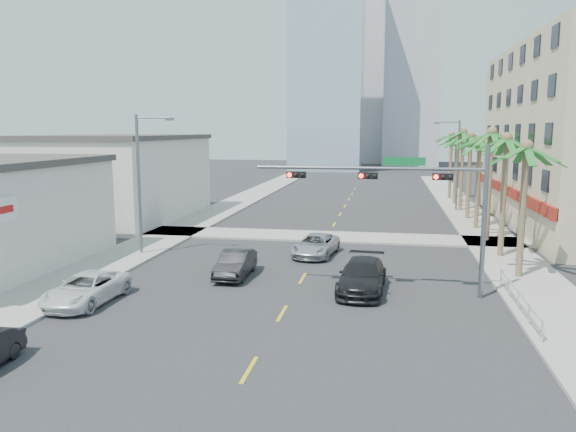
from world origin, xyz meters
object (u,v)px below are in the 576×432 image
object	(u,v)px
traffic_signal_mast	(416,193)
car_lane_left	(235,264)
car_parked_far	(86,289)
car_lane_center	(316,245)
car_lane_right	(362,276)

from	to	relation	value
traffic_signal_mast	car_lane_left	distance (m)	10.61
car_parked_far	car_lane_left	size ratio (longest dim) A/B	1.14
car_lane_center	traffic_signal_mast	bearing A→B (deg)	-45.41
traffic_signal_mast	car_lane_left	xyz separation A→B (m)	(-9.51, 1.82, -4.34)
car_lane_center	car_lane_right	bearing A→B (deg)	-58.50
car_lane_center	car_lane_right	distance (m)	8.35
car_parked_far	car_lane_right	xyz separation A→B (m)	(12.60, 4.25, 0.09)
traffic_signal_mast	car_lane_left	bearing A→B (deg)	169.15
car_lane_left	car_lane_center	world-z (taller)	car_lane_left
car_lane_left	traffic_signal_mast	bearing A→B (deg)	-11.60
car_parked_far	car_lane_left	bearing A→B (deg)	49.11
car_lane_right	car_parked_far	bearing A→B (deg)	-158.59
car_lane_left	car_lane_center	xyz separation A→B (m)	(3.70, 5.99, -0.03)
traffic_signal_mast	car_lane_center	xyz separation A→B (m)	(-5.81, 7.81, -4.37)
traffic_signal_mast	car_lane_center	size ratio (longest dim) A/B	2.24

